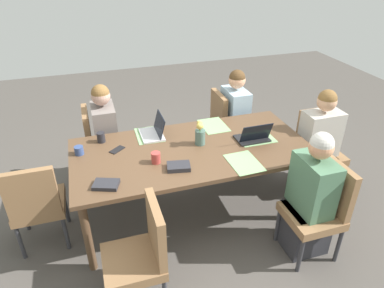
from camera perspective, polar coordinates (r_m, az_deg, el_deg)
The scene contains 25 objects.
ground_plane at distance 3.78m, azimuth 0.00°, elevation -10.68°, with size 10.00×10.00×0.00m, color #4C4742.
dining_table at distance 3.37m, azimuth 0.00°, elevation -1.73°, with size 2.26×1.09×0.76m.
chair_far_left_near at distance 4.42m, azimuth 5.68°, elevation 3.49°, with size 0.44×0.44×0.90m.
person_far_left_near at distance 4.39m, azimuth 6.90°, elevation 3.59°, with size 0.36×0.40×1.19m.
chair_far_left_mid at distance 4.11m, azimuth -14.78°, elevation 0.37°, with size 0.44×0.44×0.90m.
person_far_left_mid at distance 4.04m, azimuth -13.71°, elevation 0.47°, with size 0.36×0.40×1.19m.
chair_head_right_left_far at distance 4.14m, azimuth 19.80°, elevation -0.27°, with size 0.44×0.44×0.90m.
person_head_right_left_far at distance 4.04m, azimuth 19.78°, elevation -0.58°, with size 0.40×0.36×1.19m.
chair_near_right_near at distance 3.24m, azimuth 20.25°, elevation -9.50°, with size 0.44×0.44×0.90m.
person_near_right_near at distance 3.22m, azimuth 18.64°, elevation -8.82°, with size 0.36×0.40×1.19m.
chair_head_left_right_mid at distance 3.37m, azimuth -24.03°, elevation -8.68°, with size 0.44×0.44×0.90m.
chair_near_right_far at distance 2.71m, azimuth -8.16°, elevation -16.89°, with size 0.44×0.44×0.90m.
flower_vase at distance 3.35m, azimuth 1.32°, elevation 1.63°, with size 0.10×0.12×0.25m.
placemat_far_left_near at distance 3.76m, azimuth 3.55°, elevation 3.03°, with size 0.36×0.26×0.00m, color #7FAD70.
placemat_far_left_mid at distance 3.59m, azimuth -7.00°, elevation 1.48°, with size 0.36×0.26×0.00m, color #7FAD70.
placemat_head_right_left_far at distance 3.55m, azimuth 10.38°, elevation 0.87°, with size 0.36×0.26×0.00m, color #7FAD70.
placemat_near_right_near at distance 3.15m, azimuth 8.51°, elevation -3.03°, with size 0.36×0.26×0.00m, color #7FAD70.
laptop_head_right_left_far at distance 3.50m, azimuth 9.96°, elevation 1.19°, with size 0.32×0.22×0.21m.
laptop_far_left_mid at distance 3.56m, azimuth -6.22°, elevation 2.05°, with size 0.22×0.32×0.21m.
coffee_mug_near_left at distance 3.39m, azimuth -17.96°, elevation -1.01°, with size 0.08×0.08×0.08m, color #33477A.
coffee_mug_near_right at distance 3.53m, azimuth -14.63°, elevation 1.06°, with size 0.08×0.08×0.10m, color #232328.
coffee_mug_centre_left at distance 3.11m, azimuth -5.92°, elevation -2.23°, with size 0.08×0.08×0.10m, color #AD3D38.
book_red_cover at distance 3.04m, azimuth -2.21°, elevation -3.70°, with size 0.20×0.14×0.04m, color #28282D.
book_blue_cover at distance 2.91m, azimuth -13.85°, elevation -6.45°, with size 0.20×0.14×0.03m, color #28282D.
phone_black at distance 3.38m, azimuth -12.12°, elevation -0.92°, with size 0.15×0.07×0.01m, color black.
Camera 1 is at (-0.86, -2.73, 2.47)m, focal length 32.67 mm.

